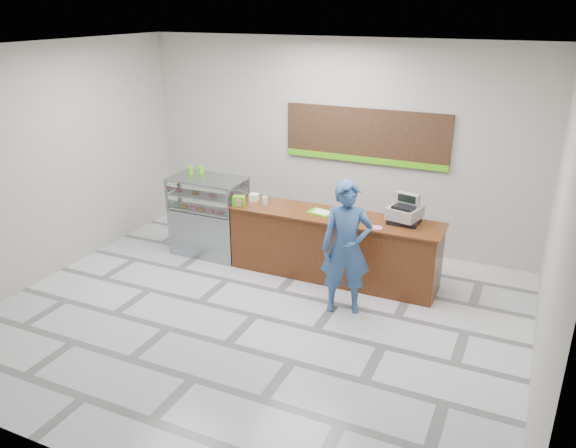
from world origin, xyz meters
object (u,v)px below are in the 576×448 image
at_px(sales_counter, 333,246).
at_px(cash_register, 405,212).
at_px(display_case, 209,215).
at_px(serving_tray, 321,212).
at_px(customer, 346,248).

xyz_separation_m(sales_counter, cash_register, (1.02, 0.16, 0.66)).
distance_m(display_case, cash_register, 3.28).
bearing_deg(sales_counter, display_case, -179.99).
xyz_separation_m(sales_counter, serving_tray, (-0.22, 0.00, 0.52)).
distance_m(sales_counter, cash_register, 1.23).
bearing_deg(display_case, customer, -17.72).
height_order(cash_register, serving_tray, cash_register).
bearing_deg(cash_register, display_case, -164.15).
height_order(serving_tray, customer, customer).
xyz_separation_m(cash_register, customer, (-0.53, -1.03, -0.25)).
bearing_deg(serving_tray, sales_counter, 11.19).
bearing_deg(customer, cash_register, 42.10).
relative_size(serving_tray, customer, 0.22).
distance_m(cash_register, serving_tray, 1.25).
height_order(display_case, serving_tray, display_case).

